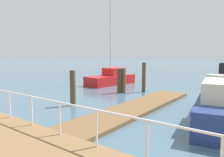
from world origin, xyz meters
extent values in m
cube|color=brown|center=(2.21, 9.10, 0.09)|extent=(11.42, 2.00, 0.18)
cylinder|color=white|center=(-3.15, 5.62, 0.93)|extent=(0.06, 0.06, 1.05)
cylinder|color=white|center=(-3.15, 7.17, 0.93)|extent=(0.06, 0.06, 1.05)
cylinder|color=white|center=(-3.15, 8.73, 0.93)|extent=(0.06, 0.06, 1.05)
cylinder|color=white|center=(-3.15, 10.28, 0.93)|extent=(0.06, 0.06, 1.05)
cylinder|color=white|center=(-3.15, 11.84, 0.93)|extent=(0.06, 0.06, 1.05)
cylinder|color=white|center=(-3.15, 9.51, 1.45)|extent=(0.06, 29.54, 0.06)
cylinder|color=brown|center=(2.21, 5.12, 0.91)|extent=(0.24, 0.24, 1.81)
cylinder|color=brown|center=(0.91, 12.48, 1.03)|extent=(0.33, 0.33, 2.06)
cylinder|color=brown|center=(7.34, 11.30, 1.17)|extent=(0.30, 0.30, 2.34)
cylinder|color=brown|center=(6.15, 12.43, 0.95)|extent=(0.34, 0.34, 1.89)
cylinder|color=#473826|center=(5.82, 12.60, 0.95)|extent=(0.31, 0.31, 1.91)
cube|color=red|center=(9.24, 16.00, 0.45)|extent=(5.55, 2.63, 0.90)
cube|color=red|center=(9.66, 15.95, 1.26)|extent=(2.00, 1.79, 0.73)
cylinder|color=silver|center=(9.24, 16.00, 5.13)|extent=(0.12, 0.12, 8.47)
cube|color=navy|center=(2.92, 4.98, 0.55)|extent=(6.88, 3.08, 1.10)
cube|color=beige|center=(2.23, 4.86, 1.49)|extent=(2.92, 2.03, 0.79)
camera|label=1|loc=(-7.42, 3.47, 2.96)|focal=33.87mm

